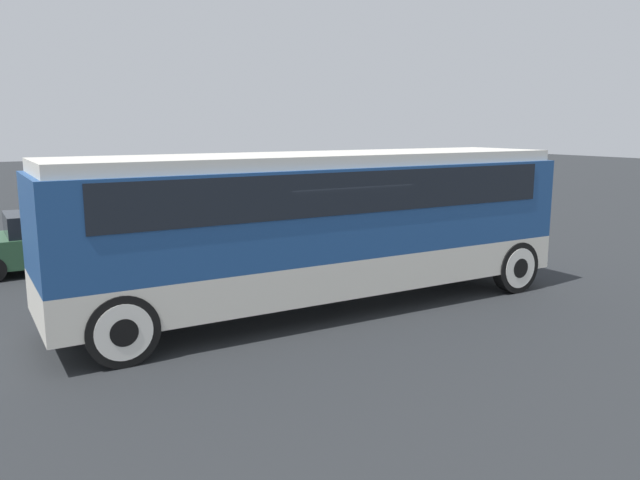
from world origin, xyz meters
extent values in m
plane|color=#26282B|center=(0.00, 0.00, 0.00)|extent=(120.00, 120.00, 0.00)
cube|color=silver|center=(0.00, 0.00, 0.82)|extent=(10.27, 2.42, 0.70)
cube|color=navy|center=(0.00, 0.00, 2.00)|extent=(10.27, 2.42, 1.64)
cube|color=black|center=(0.00, 0.00, 2.40)|extent=(9.04, 2.46, 0.74)
cube|color=silver|center=(0.00, 0.00, 2.93)|extent=(10.07, 2.23, 0.22)
cube|color=navy|center=(4.99, 0.00, 1.76)|extent=(0.36, 2.33, 1.88)
cylinder|color=black|center=(4.25, -1.10, 0.55)|extent=(1.11, 0.28, 1.11)
cylinder|color=silver|center=(4.25, -1.10, 0.55)|extent=(0.87, 0.30, 0.87)
cylinder|color=black|center=(4.25, -1.10, 0.55)|extent=(0.42, 0.32, 0.42)
cylinder|color=black|center=(4.25, 1.10, 0.55)|extent=(1.11, 0.28, 1.11)
cylinder|color=silver|center=(4.25, 1.10, 0.55)|extent=(0.87, 0.30, 0.87)
cylinder|color=black|center=(4.25, 1.10, 0.55)|extent=(0.42, 0.32, 0.42)
cylinder|color=black|center=(-4.08, -1.10, 0.55)|extent=(1.11, 0.28, 1.11)
cylinder|color=silver|center=(-4.08, -1.10, 0.55)|extent=(0.87, 0.30, 0.87)
cylinder|color=black|center=(-4.08, -1.10, 0.55)|extent=(0.42, 0.32, 0.42)
cylinder|color=black|center=(-4.08, 1.10, 0.55)|extent=(1.11, 0.28, 1.11)
cylinder|color=silver|center=(-4.08, 1.10, 0.55)|extent=(0.87, 0.30, 0.87)
cylinder|color=black|center=(-4.08, 1.10, 0.55)|extent=(0.42, 0.32, 0.42)
cube|color=navy|center=(0.63, 8.96, 0.61)|extent=(4.10, 1.75, 0.70)
cube|color=black|center=(0.47, 8.96, 1.24)|extent=(2.13, 1.58, 0.56)
cylinder|color=black|center=(2.20, 8.18, 0.35)|extent=(0.70, 0.22, 0.70)
cylinder|color=black|center=(2.20, 8.18, 0.35)|extent=(0.26, 0.26, 0.26)
cylinder|color=black|center=(2.20, 9.75, 0.35)|extent=(0.70, 0.22, 0.70)
cylinder|color=black|center=(2.20, 9.75, 0.35)|extent=(0.26, 0.26, 0.26)
cylinder|color=black|center=(-0.93, 8.18, 0.35)|extent=(0.70, 0.22, 0.70)
cylinder|color=black|center=(-0.93, 8.18, 0.35)|extent=(0.26, 0.26, 0.26)
cylinder|color=black|center=(-0.93, 9.75, 0.35)|extent=(0.70, 0.22, 0.70)
cylinder|color=black|center=(-0.93, 9.75, 0.35)|extent=(0.26, 0.26, 0.26)
cube|color=#2D5638|center=(-3.85, 6.42, 0.58)|extent=(4.08, 1.88, 0.70)
cube|color=black|center=(-4.01, 6.42, 1.19)|extent=(2.12, 1.69, 0.52)
cylinder|color=black|center=(-2.23, 5.58, 0.30)|extent=(0.60, 0.22, 0.60)
cylinder|color=black|center=(-2.23, 5.58, 0.30)|extent=(0.23, 0.26, 0.23)
cylinder|color=black|center=(-2.23, 7.27, 0.30)|extent=(0.60, 0.22, 0.60)
cylinder|color=black|center=(-2.23, 7.27, 0.30)|extent=(0.23, 0.26, 0.23)
camera|label=1|loc=(-6.04, -10.27, 3.56)|focal=35.00mm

